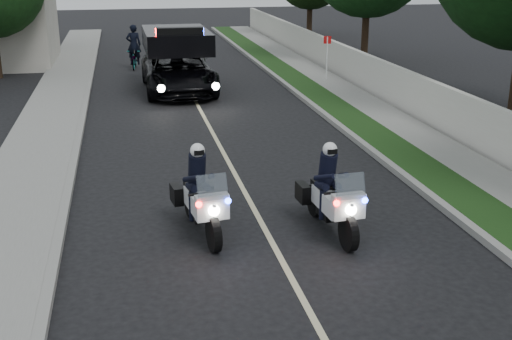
{
  "coord_description": "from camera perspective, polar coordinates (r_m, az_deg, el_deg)",
  "views": [
    {
      "loc": [
        -2.65,
        -9.2,
        5.39
      ],
      "look_at": [
        -0.01,
        3.71,
        1.0
      ],
      "focal_mm": 45.74,
      "sensor_mm": 36.0,
      "label": 1
    }
  ],
  "objects": [
    {
      "name": "bicycle",
      "position": [
        32.99,
        -10.52,
        8.72
      ],
      "size": [
        0.8,
        1.84,
        0.94
      ],
      "primitive_type": "imported",
      "rotation": [
        0.0,
        0.0,
        -0.1
      ],
      "color": "black",
      "rests_on": "ground"
    },
    {
      "name": "tree_left_far",
      "position": [
        40.95,
        -21.48,
        9.62
      ],
      "size": [
        7.31,
        7.31,
        10.28
      ],
      "primitive_type": null,
      "rotation": [
        0.0,
        0.0,
        0.21
      ],
      "color": "#133511",
      "rests_on": "ground"
    },
    {
      "name": "tree_right_c",
      "position": [
        24.01,
        21.44,
        4.17
      ],
      "size": [
        8.18,
        8.18,
        10.71
      ],
      "primitive_type": null,
      "rotation": [
        0.0,
        0.0,
        0.33
      ],
      "color": "black",
      "rests_on": "ground"
    },
    {
      "name": "police_suv",
      "position": [
        27.09,
        -6.74,
        6.83
      ],
      "size": [
        2.81,
        5.98,
        2.9
      ],
      "primitive_type": "imported",
      "rotation": [
        0.0,
        0.0,
        0.01
      ],
      "color": "black",
      "rests_on": "ground"
    },
    {
      "name": "curb_left",
      "position": [
        19.98,
        -15.32,
        2.33
      ],
      "size": [
        0.2,
        60.0,
        0.15
      ],
      "primitive_type": "cube",
      "color": "gray",
      "rests_on": "ground"
    },
    {
      "name": "sidewalk_right",
      "position": [
        21.76,
        12.54,
        3.85
      ],
      "size": [
        1.4,
        60.0,
        0.16
      ],
      "primitive_type": "cube",
      "color": "gray",
      "rests_on": "ground"
    },
    {
      "name": "tree_right_e",
      "position": [
        45.23,
        4.66,
        11.53
      ],
      "size": [
        5.72,
        5.72,
        8.35
      ],
      "primitive_type": null,
      "rotation": [
        0.0,
        0.0,
        -0.15
      ],
      "color": "black",
      "rests_on": "ground"
    },
    {
      "name": "police_moto_right",
      "position": [
        13.45,
        6.47,
        -5.33
      ],
      "size": [
        0.91,
        2.23,
        1.85
      ],
      "primitive_type": null,
      "rotation": [
        0.0,
        0.0,
        0.07
      ],
      "color": "silver",
      "rests_on": "ground"
    },
    {
      "name": "curb_right",
      "position": [
        21.04,
        7.55,
        3.63
      ],
      "size": [
        0.2,
        60.0,
        0.15
      ],
      "primitive_type": "cube",
      "color": "gray",
      "rests_on": "ground"
    },
    {
      "name": "grass_verge",
      "position": [
        21.27,
        9.33,
        3.72
      ],
      "size": [
        1.2,
        60.0,
        0.16
      ],
      "primitive_type": "cube",
      "color": "#193814",
      "rests_on": "ground"
    },
    {
      "name": "property_wall",
      "position": [
        22.03,
        15.06,
        5.64
      ],
      "size": [
        0.22,
        60.0,
        1.5
      ],
      "primitive_type": "cube",
      "color": "beige",
      "rests_on": "ground"
    },
    {
      "name": "tree_right_d",
      "position": [
        34.8,
        9.39,
        9.28
      ],
      "size": [
        6.7,
        6.7,
        10.43
      ],
      "primitive_type": null,
      "rotation": [
        0.0,
        0.0,
        -0.07
      ],
      "color": "#154015",
      "rests_on": "ground"
    },
    {
      "name": "sidewalk_left",
      "position": [
        20.09,
        -18.45,
        2.13
      ],
      "size": [
        2.0,
        60.0,
        0.16
      ],
      "primitive_type": "cube",
      "color": "gray",
      "rests_on": "ground"
    },
    {
      "name": "lane_marking",
      "position": [
        20.12,
        -3.59,
        2.86
      ],
      "size": [
        0.12,
        50.0,
        0.01
      ],
      "primitive_type": "cube",
      "color": "#BFB78C",
      "rests_on": "ground"
    },
    {
      "name": "ground",
      "position": [
        10.99,
        3.99,
        -11.0
      ],
      "size": [
        120.0,
        120.0,
        0.0
      ],
      "primitive_type": "plane",
      "color": "black",
      "rests_on": "ground"
    },
    {
      "name": "police_moto_left",
      "position": [
        13.36,
        -4.77,
        -5.45
      ],
      "size": [
        1.05,
        2.26,
        1.85
      ],
      "primitive_type": null,
      "rotation": [
        0.0,
        0.0,
        0.14
      ],
      "color": "silver",
      "rests_on": "ground"
    },
    {
      "name": "cyclist",
      "position": [
        32.99,
        -10.52,
        8.72
      ],
      "size": [
        0.71,
        0.48,
        1.93
      ],
      "primitive_type": "imported",
      "rotation": [
        0.0,
        0.0,
        3.17
      ],
      "color": "black",
      "rests_on": "ground"
    },
    {
      "name": "sign_post",
      "position": [
        28.84,
        6.13,
        7.55
      ],
      "size": [
        0.41,
        0.41,
        2.1
      ],
      "primitive_type": null,
      "rotation": [
        0.0,
        0.0,
        -0.31
      ],
      "color": "#AA160C",
      "rests_on": "ground"
    }
  ]
}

